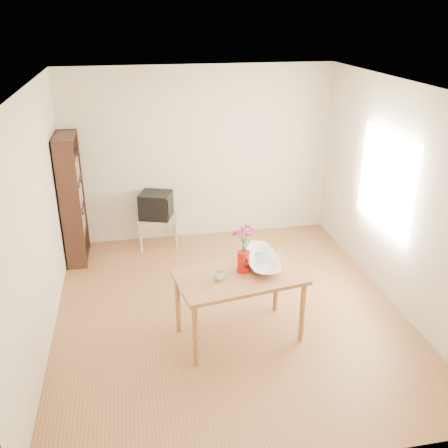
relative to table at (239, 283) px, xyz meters
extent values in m
plane|color=brown|center=(-0.01, 0.50, -0.66)|extent=(4.50, 4.50, 0.00)
plane|color=white|center=(-0.01, 0.50, 1.94)|extent=(4.50, 4.50, 0.00)
plane|color=beige|center=(-0.01, 2.75, 0.64)|extent=(4.00, 0.00, 4.00)
plane|color=beige|center=(-0.01, -1.75, 0.64)|extent=(4.00, 0.00, 4.00)
plane|color=beige|center=(-2.01, 0.50, 0.64)|extent=(0.00, 4.50, 4.50)
plane|color=beige|center=(1.99, 0.50, 0.64)|extent=(0.00, 4.50, 4.50)
plane|color=white|center=(1.97, 0.80, 0.74)|extent=(0.00, 1.30, 1.30)
cube|color=#A06237|center=(0.00, 0.00, 0.07)|extent=(1.42, 0.96, 0.04)
cylinder|color=#A06237|center=(-0.53, -0.41, -0.31)|extent=(0.06, 0.06, 0.71)
cylinder|color=#A06237|center=(0.64, -0.21, -0.31)|extent=(0.06, 0.06, 0.71)
cylinder|color=#A06237|center=(-0.64, 0.21, -0.31)|extent=(0.06, 0.06, 0.71)
cylinder|color=#A06237|center=(0.53, 0.41, -0.31)|extent=(0.06, 0.06, 0.71)
cube|color=tan|center=(-0.71, 2.47, -0.22)|extent=(0.60, 0.45, 0.03)
cylinder|color=tan|center=(-0.97, 2.28, -0.45)|extent=(0.04, 0.04, 0.43)
cylinder|color=tan|center=(-0.45, 2.28, -0.45)|extent=(0.04, 0.04, 0.43)
cylinder|color=tan|center=(-0.97, 2.65, -0.45)|extent=(0.04, 0.04, 0.43)
cylinder|color=tan|center=(-0.45, 2.65, -0.45)|extent=(0.04, 0.04, 0.43)
cube|color=black|center=(-1.86, 1.91, 0.24)|extent=(0.28, 0.02, 1.80)
cube|color=black|center=(-1.86, 2.58, 0.24)|extent=(0.28, 0.03, 1.80)
cube|color=black|center=(-2.00, 2.25, 0.24)|extent=(0.02, 0.70, 1.80)
cube|color=black|center=(-1.86, 2.25, -0.62)|extent=(0.27, 0.65, 0.02)
cube|color=black|center=(-1.86, 2.25, -0.26)|extent=(0.27, 0.65, 0.02)
cube|color=black|center=(-1.86, 2.25, 0.12)|extent=(0.27, 0.65, 0.02)
cube|color=black|center=(-1.86, 2.25, 0.50)|extent=(0.27, 0.65, 0.02)
cube|color=black|center=(-1.86, 2.25, 0.86)|extent=(0.27, 0.65, 0.02)
cube|color=black|center=(-1.86, 2.25, 1.12)|extent=(0.27, 0.65, 0.02)
cylinder|color=red|center=(0.06, 0.10, 0.20)|extent=(0.13, 0.13, 0.21)
cylinder|color=red|center=(0.06, 0.10, 0.10)|extent=(0.15, 0.15, 0.02)
cylinder|color=red|center=(0.06, 0.10, 0.31)|extent=(0.14, 0.14, 0.01)
cone|color=red|center=(0.05, 0.04, 0.28)|extent=(0.06, 0.07, 0.06)
torus|color=black|center=(0.08, 0.18, 0.21)|extent=(0.03, 0.10, 0.10)
imported|color=white|center=(-0.22, -0.04, 0.13)|extent=(0.16, 0.16, 0.09)
imported|color=white|center=(0.29, 0.23, 0.33)|extent=(0.53, 0.53, 0.48)
imported|color=white|center=(0.25, 0.23, 0.28)|extent=(0.09, 0.09, 0.06)
imported|color=white|center=(0.34, 0.25, 0.28)|extent=(0.07, 0.07, 0.06)
cube|color=black|center=(-0.71, 2.47, -0.01)|extent=(0.54, 0.52, 0.38)
cube|color=black|center=(-0.71, 2.54, 0.01)|extent=(0.36, 0.31, 0.27)
cube|color=black|center=(-0.71, 2.26, 0.01)|extent=(0.33, 0.12, 0.27)
camera|label=1|loc=(-1.02, -4.44, 2.65)|focal=40.00mm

